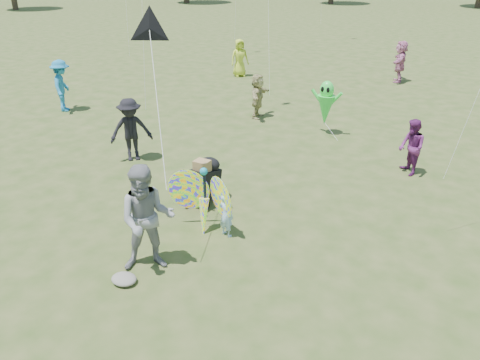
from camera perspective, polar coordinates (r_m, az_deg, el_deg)
name	(u,v)px	position (r m, az deg, el deg)	size (l,w,h in m)	color
ground	(213,266)	(8.89, -3.35, -10.42)	(160.00, 160.00, 0.00)	#51592B
child_girl	(226,215)	(9.52, -1.70, -4.26)	(0.35, 0.23, 0.96)	#A9D3EF
adult_man	(147,219)	(8.46, -11.25, -4.70)	(1.00, 0.78, 2.05)	gray
grey_bag	(124,279)	(8.69, -13.96, -11.64)	(0.47, 0.39, 0.15)	gray
crowd_b	(131,130)	(13.33, -13.16, 5.97)	(1.15, 0.66, 1.78)	black
crowd_d	(258,96)	(16.70, 2.17, 10.20)	(1.45, 0.46, 1.56)	tan
crowd_e	(411,147)	(12.94, 20.17, 3.75)	(0.72, 0.56, 1.49)	#692364
crowd_g	(240,58)	(22.86, -0.04, 14.66)	(0.85, 0.55, 1.73)	#C3D732
crowd_i	(62,86)	(18.62, -20.84, 10.69)	(1.21, 0.70, 1.88)	teal
crowd_j	(400,61)	(22.99, 18.93, 13.52)	(1.70, 0.54, 1.83)	#C7729E
jogging_stroller	(205,178)	(10.77, -4.31, 0.21)	(0.54, 1.07, 1.09)	black
butterfly_kite	(204,201)	(9.65, -4.39, -2.55)	(1.74, 0.75, 1.61)	red
delta_kite_rig	(150,30)	(9.15, -10.97, 17.50)	(1.69, 1.79, 2.79)	black
alien_kite	(326,105)	(15.23, 10.40, 9.00)	(1.12, 0.69, 1.74)	#36E848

